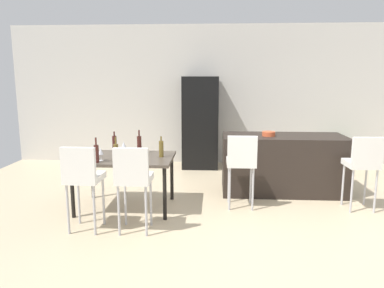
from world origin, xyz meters
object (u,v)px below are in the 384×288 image
bar_chair_left (241,160)px  wine_bottle_inner (115,143)px  dining_chair_near (83,175)px  potted_plant (345,151)px  bar_chair_middle (363,161)px  dining_chair_far (133,176)px  wine_bottle_middle (116,151)px  kitchen_island (283,164)px  dining_table (125,161)px  refrigerator (201,122)px  wine_bottle_end (96,153)px  wine_bottle_corner (139,144)px  fruit_bowl (269,134)px  wine_glass_left (101,151)px  wine_glass_right (124,145)px  wine_bottle_far (161,149)px

bar_chair_left → wine_bottle_inner: 1.89m
dining_chair_near → potted_plant: 5.36m
bar_chair_middle → dining_chair_far: bearing=-162.7°
dining_chair_near → wine_bottle_middle: size_ratio=3.41×
kitchen_island → dining_table: size_ratio=1.43×
wine_bottle_middle → bar_chair_middle: bearing=4.8°
kitchen_island → wine_bottle_middle: size_ratio=6.23×
wine_bottle_middle → refrigerator: bearing=69.2°
wine_bottle_end → wine_bottle_corner: bearing=54.8°
dining_chair_far → kitchen_island: bearing=40.1°
wine_bottle_middle → fruit_bowl: (2.16, 1.02, 0.10)m
wine_bottle_corner → dining_chair_far: bearing=-82.4°
dining_chair_far → wine_bottle_corner: size_ratio=3.08×
bar_chair_middle → wine_bottle_inner: (-3.51, 0.29, 0.16)m
wine_bottle_middle → wine_bottle_inner: size_ratio=1.04×
dining_chair_near → fruit_bowl: (2.39, 1.66, 0.26)m
wine_bottle_end → refrigerator: 3.14m
bar_chair_left → wine_bottle_middle: bar_chair_left is taller
dining_chair_near → fruit_bowl: bearing=34.8°
potted_plant → fruit_bowl: bearing=-136.6°
kitchen_island → fruit_bowl: size_ratio=9.42×
bar_chair_left → fruit_bowl: (0.47, 0.74, 0.26)m
wine_bottle_corner → wine_bottle_inner: wine_bottle_corner is taller
dining_chair_far → wine_bottle_corner: bearing=97.6°
bar_chair_left → potted_plant: bar_chair_left is taller
bar_chair_middle → wine_glass_left: size_ratio=6.03×
bar_chair_middle → wine_glass_right: 3.35m
wine_bottle_middle → potted_plant: (3.94, 2.70, -0.49)m
wine_bottle_end → potted_plant: 5.07m
bar_chair_left → potted_plant: 3.32m
wine_bottle_far → refrigerator: (0.45, 2.50, 0.06)m
dining_table → wine_bottle_corner: 0.36m
bar_chair_middle → wine_bottle_middle: size_ratio=3.41×
wine_glass_right → potted_plant: 4.57m
bar_chair_left → fruit_bowl: 0.92m
wine_glass_left → fruit_bowl: size_ratio=0.86×
wine_bottle_middle → wine_glass_right: 0.43m
wine_bottle_far → wine_bottle_middle: (-0.58, -0.21, -0.00)m
wine_glass_right → dining_chair_far: bearing=-70.9°
kitchen_island → fruit_bowl: (-0.25, -0.06, 0.50)m
dining_table → fruit_bowl: 2.27m
dining_chair_near → wine_bottle_far: dining_chair_near is taller
bar_chair_middle → dining_chair_near: same height
bar_chair_left → wine_glass_right: size_ratio=6.03×
bar_chair_middle → refrigerator: size_ratio=0.57×
wine_bottle_middle → wine_glass_left: wine_bottle_middle is taller
dining_chair_near → wine_glass_left: 0.61m
wine_bottle_end → dining_table: bearing=51.8°
dining_chair_near → wine_bottle_corner: wine_bottle_corner is taller
wine_bottle_end → wine_glass_left: size_ratio=1.88×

